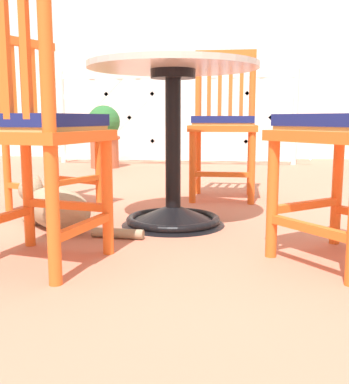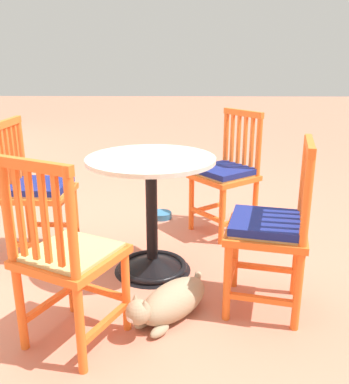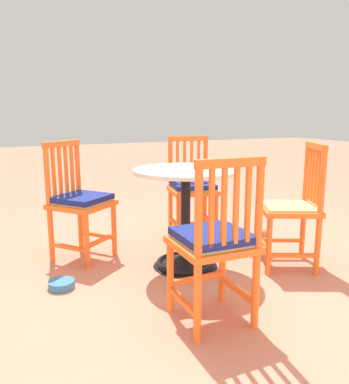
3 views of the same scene
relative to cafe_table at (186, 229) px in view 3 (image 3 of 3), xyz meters
The scene contains 8 objects.
ground_plane 0.30m from the cafe_table, 48.03° to the left, with size 24.00×24.00×0.00m, color #C6755B.
cafe_table is the anchor object (origin of this frame).
orange_chair_at_corner 0.82m from the cafe_table, 73.52° to the left, with size 0.41×0.41×0.91m.
orange_chair_facing_out 0.79m from the cafe_table, 155.38° to the left, with size 0.54×0.54×0.91m.
orange_chair_near_fence 0.77m from the cafe_table, 121.71° to the right, with size 0.48×0.48×0.91m.
orange_chair_tucked_in 0.85m from the cafe_table, 37.99° to the right, with size 0.56×0.56×0.91m.
tabby_cat 0.57m from the cafe_table, 167.27° to the right, with size 0.67×0.44×0.23m.
pet_water_bowl 0.94m from the cafe_table, ahead, with size 0.17×0.17×0.05m, color teal.
Camera 3 is at (1.21, 2.39, 1.12)m, focal length 36.72 mm.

